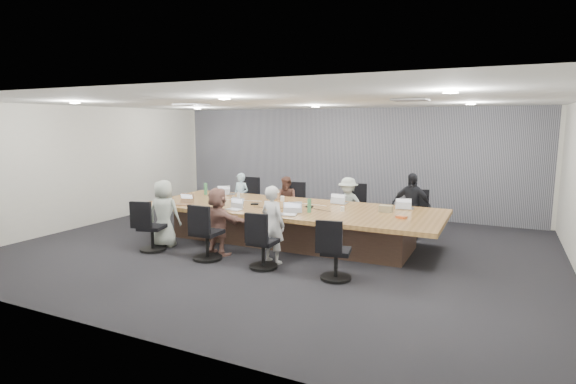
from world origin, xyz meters
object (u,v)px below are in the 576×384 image
at_px(laptop_6, 287,215).
at_px(laptop_2, 340,203).
at_px(laptop_3, 406,208).
at_px(chair_7, 336,256).
at_px(person_0, 241,197).
at_px(chair_0, 248,201).
at_px(person_6, 273,224).
at_px(mug_brown, 184,195).
at_px(conference_table, 290,223).
at_px(laptop_0, 229,194).
at_px(person_2, 348,205).
at_px(laptop_5, 234,209).
at_px(person_3, 411,206).
at_px(chair_2, 353,210).
at_px(stapler, 271,207).
at_px(laptop_4, 182,204).
at_px(chair_3, 413,218).
at_px(person_1, 287,201).
at_px(chair_5, 207,237).
at_px(laptop_1, 277,198).
at_px(person_5, 218,221).
at_px(chair_4, 152,231).
at_px(bottle_green_left, 206,189).
at_px(snack_packet, 401,217).
at_px(person_4, 164,213).
at_px(canvas_bag, 386,209).
at_px(chair_1, 293,207).
at_px(bottle_clear, 238,197).
at_px(bottle_green_right, 309,206).
at_px(chair_6, 263,246).

bearing_deg(laptop_6, laptop_2, 58.74).
bearing_deg(laptop_3, chair_7, 69.60).
bearing_deg(person_0, chair_0, 94.54).
distance_m(person_6, mug_brown, 3.24).
bearing_deg(conference_table, laptop_2, 45.67).
relative_size(chair_7, laptop_2, 2.37).
bearing_deg(conference_table, laptop_0, 158.11).
height_order(person_2, laptop_5, person_2).
bearing_deg(laptop_5, person_3, 43.74).
relative_size(chair_2, laptop_2, 2.68).
height_order(chair_2, person_3, person_3).
bearing_deg(person_2, stapler, -111.73).
bearing_deg(laptop_2, laptop_4, 32.71).
bearing_deg(chair_3, person_1, -11.79).
xyz_separation_m(laptop_2, laptop_5, (-1.61, -1.60, 0.00)).
height_order(chair_5, person_2, person_2).
bearing_deg(chair_0, laptop_1, 148.82).
height_order(person_1, laptop_2, person_1).
xyz_separation_m(conference_table, laptop_4, (-2.09, -0.80, 0.35)).
relative_size(person_2, laptop_4, 4.02).
distance_m(person_5, laptop_6, 1.26).
height_order(chair_2, person_1, person_1).
bearing_deg(laptop_1, stapler, 110.69).
xyz_separation_m(person_0, laptop_1, (1.28, -0.55, 0.15)).
height_order(person_6, stapler, person_6).
xyz_separation_m(chair_3, chair_4, (-4.24, -3.40, 0.00)).
relative_size(conference_table, chair_0, 7.03).
relative_size(chair_0, bottle_green_left, 3.10).
height_order(chair_2, snack_packet, chair_2).
xyz_separation_m(laptop_4, mug_brown, (-0.56, 0.76, 0.04)).
distance_m(laptop_1, person_5, 2.16).
relative_size(chair_2, stapler, 5.66).
distance_m(chair_3, person_4, 5.23).
height_order(chair_2, laptop_2, chair_2).
xyz_separation_m(person_3, person_5, (-2.98, -2.70, -0.07)).
height_order(mug_brown, canvas_bag, canvas_bag).
relative_size(chair_1, laptop_0, 2.43).
distance_m(laptop_2, person_4, 3.59).
bearing_deg(bottle_clear, laptop_6, -28.26).
height_order(person_1, person_4, person_4).
bearing_deg(mug_brown, bottle_green_right, -6.26).
height_order(chair_0, person_6, person_6).
bearing_deg(chair_6, laptop_4, 158.61).
distance_m(laptop_0, person_6, 3.15).
xyz_separation_m(chair_2, chair_6, (-0.47, -3.40, -0.05)).
bearing_deg(canvas_bag, stapler, -164.14).
relative_size(chair_4, canvas_bag, 3.10).
height_order(chair_6, person_4, person_4).
height_order(conference_table, laptop_1, laptop_1).
distance_m(chair_3, chair_6, 3.87).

